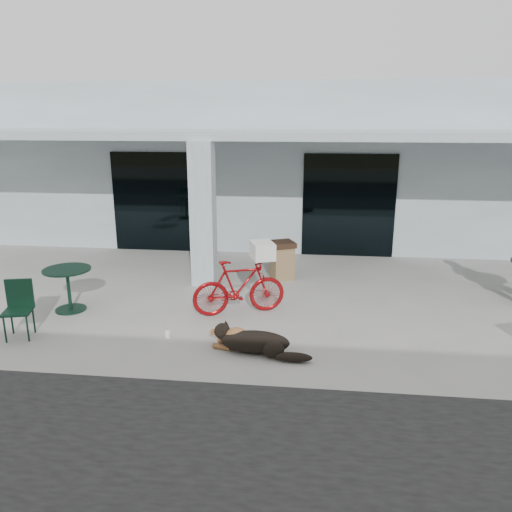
# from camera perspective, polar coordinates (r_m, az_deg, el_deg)

# --- Properties ---
(ground) EXTENTS (80.00, 80.00, 0.00)m
(ground) POSITION_cam_1_polar(r_m,az_deg,el_deg) (8.96, 0.52, -8.14)
(ground) COLOR #A29F98
(ground) RESTS_ON ground
(building) EXTENTS (22.00, 7.00, 4.50)m
(building) POSITION_cam_1_polar(r_m,az_deg,el_deg) (16.73, 3.64, 10.97)
(building) COLOR silver
(building) RESTS_ON ground
(storefront_glass_left) EXTENTS (2.80, 0.06, 2.70)m
(storefront_glass_left) POSITION_cam_1_polar(r_m,az_deg,el_deg) (13.92, -10.55, 6.06)
(storefront_glass_left) COLOR black
(storefront_glass_left) RESTS_ON ground
(storefront_glass_right) EXTENTS (2.40, 0.06, 2.70)m
(storefront_glass_right) POSITION_cam_1_polar(r_m,az_deg,el_deg) (13.36, 10.55, 5.65)
(storefront_glass_right) COLOR black
(storefront_glass_right) RESTS_ON ground
(column) EXTENTS (0.50, 0.50, 3.12)m
(column) POSITION_cam_1_polar(r_m,az_deg,el_deg) (10.91, -6.07, 4.72)
(column) COLOR silver
(column) RESTS_ON ground
(overhang) EXTENTS (22.00, 2.80, 0.18)m
(overhang) POSITION_cam_1_polar(r_m,az_deg,el_deg) (11.79, 2.44, 13.69)
(overhang) COLOR silver
(overhang) RESTS_ON column
(bicycle) EXTENTS (1.83, 1.09, 1.06)m
(bicycle) POSITION_cam_1_polar(r_m,az_deg,el_deg) (9.37, -1.95, -3.57)
(bicycle) COLOR maroon
(bicycle) RESTS_ON ground
(laundry_basket) EXTENTS (0.55, 0.63, 0.31)m
(laundry_basket) POSITION_cam_1_polar(r_m,az_deg,el_deg) (9.27, 0.73, 0.65)
(laundry_basket) COLOR white
(laundry_basket) RESTS_ON bicycle
(dog) EXTENTS (1.33, 0.72, 0.42)m
(dog) POSITION_cam_1_polar(r_m,az_deg,el_deg) (7.96, -0.09, -9.65)
(dog) COLOR black
(dog) RESTS_ON ground
(cup_near_dog) EXTENTS (0.11, 0.11, 0.11)m
(cup_near_dog) POSITION_cam_1_polar(r_m,az_deg,el_deg) (8.68, -10.07, -8.82)
(cup_near_dog) COLOR white
(cup_near_dog) RESTS_ON ground
(cafe_table_near) EXTENTS (1.18, 1.18, 0.84)m
(cafe_table_near) POSITION_cam_1_polar(r_m,az_deg,el_deg) (10.21, -20.61, -3.62)
(cafe_table_near) COLOR black
(cafe_table_near) RESTS_ON ground
(cafe_chair_near) EXTENTS (0.55, 0.58, 0.98)m
(cafe_chair_near) POSITION_cam_1_polar(r_m,az_deg,el_deg) (9.28, -25.59, -5.63)
(cafe_chair_near) COLOR black
(cafe_chair_near) RESTS_ON ground
(trash_receptacle) EXTENTS (0.68, 0.68, 0.88)m
(trash_receptacle) POSITION_cam_1_polar(r_m,az_deg,el_deg) (11.42, 2.99, -0.49)
(trash_receptacle) COLOR olive
(trash_receptacle) RESTS_ON ground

